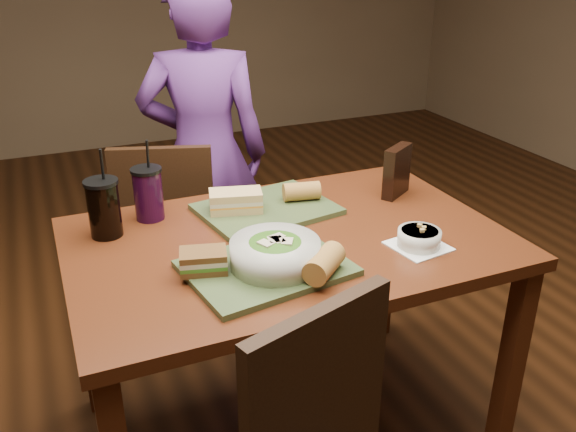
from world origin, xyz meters
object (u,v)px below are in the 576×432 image
Objects in this scene: soup_bowl at (419,238)px; diner at (205,155)px; baguette_near at (324,263)px; baguette_far at (302,191)px; cup_berry at (148,193)px; salad_bowl at (275,252)px; chip_bag at (397,171)px; cup_cola at (104,208)px; chair_far at (162,233)px; tray_far at (267,209)px; dining_table at (288,263)px; tray_near at (266,268)px; sandwich_near at (203,261)px; sandwich_far at (236,201)px.

diner is at bearing 107.34° from soup_bowl.
baguette_far is (0.15, 0.48, -0.00)m from baguette_near.
cup_berry is (-0.49, 0.09, 0.04)m from baguette_far.
diner reaches higher than salad_bowl.
cup_cola is at bearing 143.58° from chip_bag.
chair_far is 2.09× the size of tray_far.
cup_cola is at bearing 71.66° from diner.
cup_cola is at bearing 155.51° from dining_table.
dining_table is at bearing 86.95° from baguette_near.
tray_near is at bearing -47.14° from cup_cola.
tray_near is 1.73× the size of salad_bowl.
baguette_far is at bearing 53.88° from tray_near.
sandwich_near is (-0.29, -1.00, 0.06)m from diner.
chip_bag reaches higher than salad_bowl.
cup_berry is at bearing 115.27° from tray_near.
salad_bowl is (-0.10, -1.05, 0.07)m from diner.
baguette_near is at bearing -92.78° from tray_far.
soup_bowl is 0.85m from cup_berry.
chip_bag reaches higher than chair_far.
soup_bowl is (0.32, -0.41, 0.02)m from tray_far.
baguette_near is (0.08, -0.49, 0.00)m from sandwich_far.
sandwich_near is at bearing -132.98° from tray_far.
cup_cola is (-0.50, 0.23, 0.18)m from dining_table.
chip_bag reaches higher than dining_table.
salad_bowl is 0.68m from chip_bag.
chip_bag is at bearing -4.08° from cup_cola.
cup_cola is (-0.37, 0.39, 0.08)m from tray_near.
cup_cola reaches higher than baguette_far.
chair_far is at bearing 75.81° from cup_berry.
salad_bowl is 1.31× the size of sandwich_far.
salad_bowl is 0.19m from sandwich_near.
soup_bowl is 0.40m from chip_bag.
sandwich_far is (-0.42, 0.42, 0.02)m from soup_bowl.
soup_bowl is at bearing -4.23° from salad_bowl.
cup_cola is at bearing 134.02° from baguette_near.
baguette_far is (0.39, -0.51, 0.31)m from chair_far.
baguette_far is 0.50m from cup_berry.
salad_bowl is 0.39m from sandwich_far.
diner is at bearing 91.65° from tray_far.
sandwich_far is 1.51× the size of baguette_far.
tray_far is at bearing 47.02° from sandwich_near.
soup_bowl is 1.42× the size of baguette_far.
tray_near is 0.70m from chip_bag.
sandwich_far is 0.49m from baguette_near.
sandwich_near is at bearing 165.78° from salad_bowl.
cup_cola is at bearing 176.89° from tray_far.
dining_table is at bearing -24.49° from cup_cola.
dining_table is 0.24m from tray_near.
baguette_near reaches higher than dining_table.
salad_bowl is 0.14m from baguette_near.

